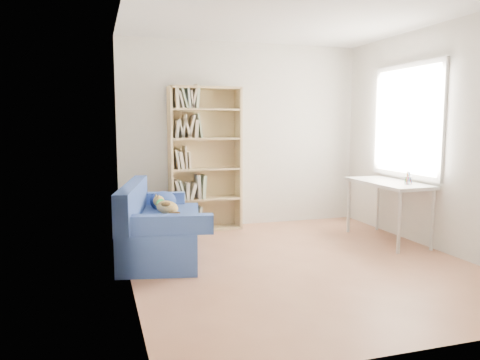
{
  "coord_description": "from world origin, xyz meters",
  "views": [
    {
      "loc": [
        -2.03,
        -4.41,
        1.48
      ],
      "look_at": [
        -0.51,
        0.47,
        0.85
      ],
      "focal_mm": 35.0,
      "sensor_mm": 36.0,
      "label": 1
    }
  ],
  "objects_px": {
    "sofa": "(159,228)",
    "bookshelf": "(205,165)",
    "pen_cup": "(408,179)",
    "desk": "(388,188)"
  },
  "relations": [
    {
      "from": "sofa",
      "to": "bookshelf",
      "type": "xyz_separation_m",
      "value": [
        0.78,
        1.07,
        0.59
      ]
    },
    {
      "from": "pen_cup",
      "to": "bookshelf",
      "type": "bearing_deg",
      "value": 143.39
    },
    {
      "from": "desk",
      "to": "pen_cup",
      "type": "distance_m",
      "value": 0.33
    },
    {
      "from": "sofa",
      "to": "bookshelf",
      "type": "height_order",
      "value": "bookshelf"
    },
    {
      "from": "bookshelf",
      "to": "desk",
      "type": "relative_size",
      "value": 1.63
    },
    {
      "from": "bookshelf",
      "to": "desk",
      "type": "xyz_separation_m",
      "value": [
        2.04,
        -1.28,
        -0.23
      ]
    },
    {
      "from": "bookshelf",
      "to": "desk",
      "type": "distance_m",
      "value": 2.42
    },
    {
      "from": "sofa",
      "to": "bookshelf",
      "type": "relative_size",
      "value": 0.93
    },
    {
      "from": "bookshelf",
      "to": "pen_cup",
      "type": "height_order",
      "value": "bookshelf"
    },
    {
      "from": "sofa",
      "to": "bookshelf",
      "type": "bearing_deg",
      "value": 65.81
    }
  ]
}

